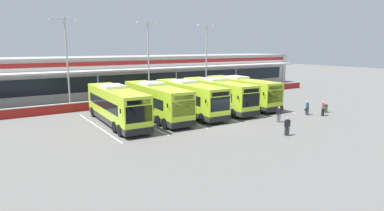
% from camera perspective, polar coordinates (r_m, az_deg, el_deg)
% --- Properties ---
extents(ground_plane, '(200.00, 200.00, 0.00)m').
position_cam_1_polar(ground_plane, '(31.31, 5.48, -3.42)').
color(ground_plane, '#605E5B').
extents(terminal_building, '(70.00, 13.00, 6.00)m').
position_cam_1_polar(terminal_building, '(54.20, -12.69, 5.48)').
color(terminal_building, silver).
rests_on(terminal_building, ground).
extents(red_barrier_wall, '(60.00, 0.40, 1.10)m').
position_cam_1_polar(red_barrier_wall, '(43.20, -6.67, 1.16)').
color(red_barrier_wall, maroon).
rests_on(red_barrier_wall, ground).
extents(coach_bus_leftmost, '(3.30, 12.25, 3.78)m').
position_cam_1_polar(coach_bus_leftmost, '(32.00, -13.47, -0.09)').
color(coach_bus_leftmost, '#B7DB2D').
rests_on(coach_bus_leftmost, ground).
extents(coach_bus_left_centre, '(3.30, 12.25, 3.78)m').
position_cam_1_polar(coach_bus_left_centre, '(33.79, -6.52, 0.68)').
color(coach_bus_left_centre, '#B7DB2D').
rests_on(coach_bus_left_centre, ground).
extents(coach_bus_centre, '(3.30, 12.25, 3.78)m').
position_cam_1_polar(coach_bus_centre, '(35.75, -0.57, 1.29)').
color(coach_bus_centre, '#B7DB2D').
rests_on(coach_bus_centre, ground).
extents(coach_bus_right_centre, '(3.30, 12.25, 3.78)m').
position_cam_1_polar(coach_bus_right_centre, '(38.20, 4.59, 1.85)').
color(coach_bus_right_centre, '#B7DB2D').
rests_on(coach_bus_right_centre, ground).
extents(coach_bus_rightmost, '(3.30, 12.25, 3.78)m').
position_cam_1_polar(coach_bus_rightmost, '(41.10, 8.77, 2.37)').
color(coach_bus_rightmost, '#B7DB2D').
rests_on(coach_bus_rightmost, ground).
extents(bay_stripe_far_west, '(0.14, 13.00, 0.01)m').
position_cam_1_polar(bay_stripe_far_west, '(31.73, -16.67, -3.63)').
color(bay_stripe_far_west, silver).
rests_on(bay_stripe_far_west, ground).
extents(bay_stripe_west, '(0.14, 13.00, 0.01)m').
position_cam_1_polar(bay_stripe_west, '(33.12, -9.71, -2.75)').
color(bay_stripe_west, silver).
rests_on(bay_stripe_west, ground).
extents(bay_stripe_mid_west, '(0.14, 13.00, 0.01)m').
position_cam_1_polar(bay_stripe_mid_west, '(34.97, -3.41, -1.91)').
color(bay_stripe_mid_west, silver).
rests_on(bay_stripe_mid_west, ground).
extents(bay_stripe_centre, '(0.14, 13.00, 0.01)m').
position_cam_1_polar(bay_stripe_centre, '(37.20, 2.20, -1.15)').
color(bay_stripe_centre, silver).
rests_on(bay_stripe_centre, ground).
extents(bay_stripe_mid_east, '(0.14, 13.00, 0.01)m').
position_cam_1_polar(bay_stripe_mid_east, '(39.75, 7.12, -0.47)').
color(bay_stripe_mid_east, silver).
rests_on(bay_stripe_mid_east, ground).
extents(bay_stripe_east, '(0.14, 13.00, 0.01)m').
position_cam_1_polar(bay_stripe_east, '(42.56, 11.43, 0.13)').
color(bay_stripe_east, silver).
rests_on(bay_stripe_east, ground).
extents(pedestrian_with_handbag, '(0.65, 0.35, 1.62)m').
position_cam_1_polar(pedestrian_with_handbag, '(37.53, 20.04, -0.35)').
color(pedestrian_with_handbag, slate).
rests_on(pedestrian_with_handbag, ground).
extents(pedestrian_in_dark_coat, '(0.49, 0.38, 1.62)m').
position_cam_1_polar(pedestrian_in_dark_coat, '(37.70, 22.54, -0.45)').
color(pedestrian_in_dark_coat, black).
rests_on(pedestrian_in_dark_coat, ground).
extents(pedestrian_child, '(0.50, 0.42, 1.62)m').
position_cam_1_polar(pedestrian_child, '(33.07, 15.38, -1.45)').
color(pedestrian_child, slate).
rests_on(pedestrian_child, ground).
extents(pedestrian_near_bin, '(0.53, 0.39, 1.62)m').
position_cam_1_polar(pedestrian_near_bin, '(28.27, 16.78, -3.52)').
color(pedestrian_near_bin, '#33333D').
rests_on(pedestrian_near_bin, ground).
extents(lamp_post_west, '(3.24, 0.28, 11.00)m').
position_cam_1_polar(lamp_post_west, '(41.47, -21.61, 8.09)').
color(lamp_post_west, '#9E9EA3').
rests_on(lamp_post_west, ground).
extents(lamp_post_centre, '(3.24, 0.28, 11.00)m').
position_cam_1_polar(lamp_post_centre, '(44.32, -7.86, 8.82)').
color(lamp_post_centre, '#9E9EA3').
rests_on(lamp_post_centre, ground).
extents(lamp_post_east, '(3.24, 0.28, 11.00)m').
position_cam_1_polar(lamp_post_east, '(49.85, 2.61, 9.08)').
color(lamp_post_east, '#9E9EA3').
rests_on(lamp_post_east, ground).
extents(litter_bin, '(0.54, 0.54, 0.93)m').
position_cam_1_polar(litter_bin, '(39.86, 22.86, -0.51)').
color(litter_bin, '#2D5133').
rests_on(litter_bin, ground).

